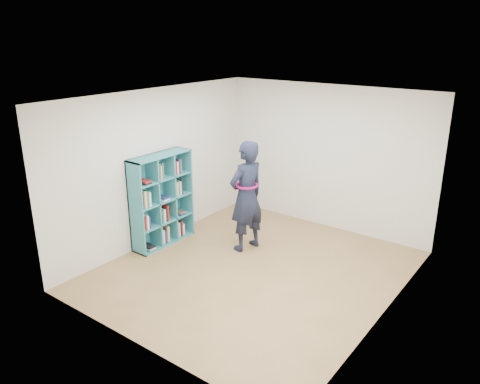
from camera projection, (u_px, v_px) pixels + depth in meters
The scene contains 9 objects.
floor at pixel (254, 270), 7.12m from camera, with size 4.50×4.50×0.00m, color olive.
ceiling at pixel (255, 98), 6.27m from camera, with size 4.50×4.50×0.00m, color white.
wall_left at pixel (157, 167), 7.83m from camera, with size 0.02×4.50×2.60m, color silver.
wall_right at pixel (392, 222), 5.57m from camera, with size 0.02×4.50×2.60m, color silver.
wall_back at pixel (326, 158), 8.40m from camera, with size 4.00×0.02×2.60m, color silver.
wall_front at pixel (134, 244), 4.99m from camera, with size 4.00×0.02×2.60m, color silver.
bookshelf at pixel (161, 200), 7.84m from camera, with size 0.34×1.17×1.56m.
person at pixel (246, 196), 7.56m from camera, with size 0.57×0.75×1.84m.
smartphone at pixel (244, 186), 7.68m from camera, with size 0.02×0.10×0.13m.
Camera 1 is at (3.62, -5.21, 3.45)m, focal length 35.00 mm.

